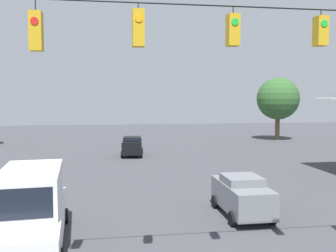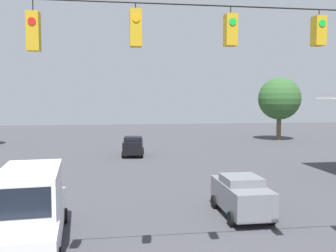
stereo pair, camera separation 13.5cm
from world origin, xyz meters
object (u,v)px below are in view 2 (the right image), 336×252
(traffic_cone_nearest, at_px, (24,226))
(traffic_cone_third, at_px, (51,190))
(tree_horizon_left, at_px, (279,99))
(traffic_cone_second, at_px, (36,206))
(box_truck_white_parked_shoulder, at_px, (30,207))
(sedan_black_withflow_deep, at_px, (133,146))
(sedan_grey_crossing_near, at_px, (241,195))
(overhead_signal_span, at_px, (229,88))

(traffic_cone_nearest, relative_size, traffic_cone_third, 1.00)
(tree_horizon_left, bearing_deg, traffic_cone_second, 47.75)
(box_truck_white_parked_shoulder, relative_size, sedan_black_withflow_deep, 1.72)
(sedan_grey_crossing_near, bearing_deg, tree_horizon_left, -117.67)
(tree_horizon_left, bearing_deg, sedan_grey_crossing_near, 62.33)
(sedan_grey_crossing_near, bearing_deg, traffic_cone_nearest, 5.54)
(overhead_signal_span, bearing_deg, tree_horizon_left, -116.92)
(traffic_cone_third, bearing_deg, tree_horizon_left, -135.51)
(traffic_cone_nearest, bearing_deg, box_truck_white_parked_shoulder, 113.65)
(overhead_signal_span, bearing_deg, traffic_cone_second, -49.18)
(overhead_signal_span, xyz_separation_m, tree_horizon_left, (-18.21, -35.87, -0.34))
(overhead_signal_span, height_order, box_truck_white_parked_shoulder, overhead_signal_span)
(overhead_signal_span, distance_m, traffic_cone_nearest, 10.16)
(overhead_signal_span, distance_m, tree_horizon_left, 40.23)
(sedan_grey_crossing_near, distance_m, traffic_cone_second, 9.82)
(box_truck_white_parked_shoulder, relative_size, tree_horizon_left, 0.86)
(box_truck_white_parked_shoulder, height_order, tree_horizon_left, tree_horizon_left)
(traffic_cone_third, bearing_deg, box_truck_white_parked_shoulder, 93.31)
(traffic_cone_nearest, bearing_deg, tree_horizon_left, -129.22)
(traffic_cone_second, distance_m, tree_horizon_left, 37.85)
(sedan_black_withflow_deep, distance_m, traffic_cone_nearest, 20.64)
(overhead_signal_span, relative_size, box_truck_white_parked_shoulder, 2.82)
(sedan_grey_crossing_near, relative_size, traffic_cone_second, 7.42)
(sedan_black_withflow_deep, bearing_deg, tree_horizon_left, -151.07)
(overhead_signal_span, relative_size, sedan_grey_crossing_near, 4.73)
(sedan_black_withflow_deep, xyz_separation_m, traffic_cone_third, (5.40, 13.74, -0.67))
(traffic_cone_second, relative_size, traffic_cone_third, 1.00)
(sedan_grey_crossing_near, distance_m, traffic_cone_third, 10.78)
(sedan_grey_crossing_near, distance_m, tree_horizon_left, 33.97)
(box_truck_white_parked_shoulder, distance_m, traffic_cone_third, 7.32)
(traffic_cone_nearest, distance_m, tree_horizon_left, 40.01)
(traffic_cone_second, relative_size, tree_horizon_left, 0.07)
(tree_horizon_left, bearing_deg, box_truck_white_parked_shoulder, 52.28)
(overhead_signal_span, xyz_separation_m, box_truck_white_parked_shoulder, (6.40, -4.05, -4.35))
(traffic_cone_second, bearing_deg, tree_horizon_left, -132.25)
(sedan_black_withflow_deep, bearing_deg, sedan_grey_crossing_near, 101.88)
(box_truck_white_parked_shoulder, relative_size, traffic_cone_third, 12.46)
(overhead_signal_span, distance_m, sedan_grey_crossing_near, 8.11)
(sedan_grey_crossing_near, bearing_deg, overhead_signal_span, 66.92)
(overhead_signal_span, bearing_deg, sedan_black_withflow_deep, -86.76)
(box_truck_white_parked_shoulder, bearing_deg, traffic_cone_second, -81.59)
(traffic_cone_second, bearing_deg, traffic_cone_nearest, 92.45)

